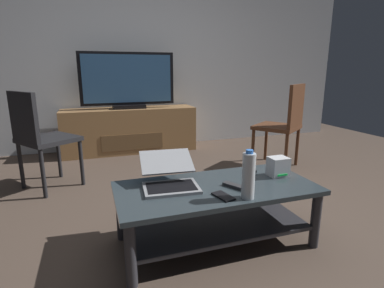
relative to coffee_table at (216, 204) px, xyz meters
The scene contains 13 objects.
ground_plane 0.44m from the coffee_table, 87.44° to the left, with size 7.68×7.68×0.00m, color #4C3D33.
back_wall 3.00m from the coffee_table, 89.68° to the left, with size 6.40×0.12×2.80m, color silver.
coffee_table is the anchor object (origin of this frame).
media_cabinet 2.47m from the coffee_table, 94.94° to the left, with size 1.74×0.45×0.59m.
television 2.54m from the coffee_table, 94.98° to the left, with size 1.21×0.20×0.72m.
dining_chair 1.79m from the coffee_table, 41.88° to the left, with size 0.61×0.61×0.94m.
side_chair 1.78m from the coffee_table, 130.74° to the left, with size 0.61×0.61×0.91m.
laptop 0.34m from the coffee_table, 159.41° to the left, with size 0.36×0.42×0.18m.
router_box 0.50m from the coffee_table, ahead, with size 0.12×0.11×0.13m.
water_bottle_near 0.35m from the coffee_table, 67.03° to the right, with size 0.07×0.07×0.28m.
cell_phone 0.21m from the coffee_table, 100.21° to the right, with size 0.07×0.14×0.01m, color black.
tv_remote 0.17m from the coffee_table, 33.44° to the right, with size 0.04×0.16×0.02m, color #2D2D30.
soundbar_remote 0.44m from the coffee_table, 29.60° to the left, with size 0.04×0.16×0.02m, color #2D2D30.
Camera 1 is at (-0.72, -1.96, 1.09)m, focal length 28.22 mm.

